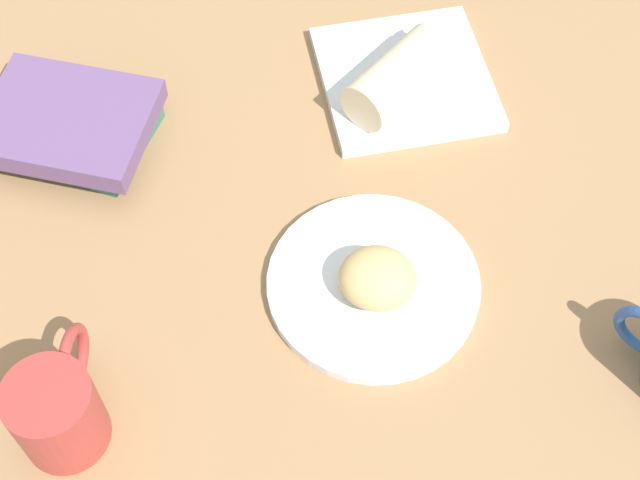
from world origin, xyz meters
TOP-DOWN VIEW (x-y plane):
  - dining_table at (0.00, 0.00)cm, footprint 110.00×90.00cm
  - round_plate at (-1.01, 9.06)cm, footprint 23.97×23.97cm
  - scone_pastry at (-1.10, 10.22)cm, footprint 10.17×9.63cm
  - square_plate at (-10.28, -20.74)cm, footprint 22.54×22.54cm
  - sauce_cup at (-12.72, -24.86)cm, footprint 4.60×4.60cm
  - breakfast_wrap at (-8.34, -17.44)cm, footprint 15.14×14.40cm
  - book_stack at (32.12, -16.86)cm, footprint 24.19×22.28cm
  - second_mug at (32.81, 21.42)cm, footprint 8.89×14.10cm

SIDE VIEW (x-z plane):
  - dining_table at x=0.00cm, z-range 0.00..4.00cm
  - round_plate at x=-1.01cm, z-range 4.00..5.40cm
  - square_plate at x=-10.28cm, z-range 4.00..5.60cm
  - sauce_cup at x=-12.72cm, z-range 5.69..7.92cm
  - book_stack at x=32.12cm, z-range 4.20..10.12cm
  - scone_pastry at x=-1.10cm, z-range 5.40..10.78cm
  - breakfast_wrap at x=-8.34cm, z-range 5.60..12.22cm
  - second_mug at x=32.81cm, z-range 4.11..14.40cm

